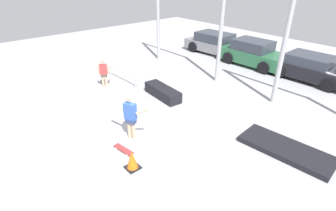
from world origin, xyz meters
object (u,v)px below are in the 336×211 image
parked_car_black (311,68)px  traffic_cone (132,160)px  parked_car_grey (215,44)px  grind_rail (122,74)px  parked_car_green (253,53)px  skateboarder (130,115)px  grind_box (163,92)px  bystander (104,72)px  skateboard (124,149)px  manual_pad (286,149)px

parked_car_black → traffic_cone: bearing=-92.0°
parked_car_grey → grind_rail: bearing=-93.5°
parked_car_green → parked_car_black: size_ratio=0.98×
skateboarder → parked_car_green: size_ratio=0.44×
grind_box → parked_car_grey: (-3.04, 7.27, 0.43)m
grind_rail → parked_car_grey: size_ratio=0.63×
parked_car_black → bystander: (-6.29, -8.79, 0.15)m
skateboarder → skateboard: (0.41, -0.61, -0.90)m
grind_box → traffic_cone: bearing=-50.1°
manual_pad → skateboarder: bearing=-138.8°
grind_box → parked_car_green: size_ratio=0.52×
parked_car_grey → bystander: bearing=-92.5°
manual_pad → bystander: 8.88m
skateboarder → grind_box: (-1.89, 2.96, -0.72)m
manual_pad → parked_car_grey: bearing=142.4°
manual_pad → grind_rail: grind_rail is taller
grind_box → grind_rail: bearing=-173.1°
manual_pad → skateboard: bearing=-130.9°
skateboarder → bystander: skateboarder is taller
grind_box → manual_pad: 5.82m
grind_rail → parked_car_black: (6.44, 7.70, 0.27)m
grind_rail → traffic_cone: (6.18, -3.45, -0.08)m
skateboarder → bystander: 4.96m
skateboarder → traffic_cone: 1.69m
grind_rail → parked_car_green: (3.08, 7.45, 0.35)m
skateboard → manual_pad: 5.34m
skateboarder → parked_car_grey: size_ratio=0.38×
grind_rail → manual_pad: bearing=5.3°
grind_rail → bystander: bearing=-82.1°
skateboarder → grind_box: skateboarder is taller
grind_box → manual_pad: (5.80, 0.46, -0.15)m
bystander → skateboard: bearing=99.0°
parked_car_green → bystander: parked_car_green is taller
manual_pad → traffic_cone: 5.01m
skateboard → parked_car_green: size_ratio=0.21×
traffic_cone → skateboard: bearing=165.3°
traffic_cone → bystander: bearing=158.7°
grind_rail → parked_car_grey: (-0.04, 7.63, 0.30)m
grind_rail → bystander: bystander is taller
skateboarder → traffic_cone: size_ratio=2.82×
parked_car_green → manual_pad: bearing=-50.9°
grind_box → bystander: size_ratio=1.42×
parked_car_green → bystander: 9.04m
grind_rail → parked_car_black: 10.04m
grind_box → bystander: (-2.84, -1.45, 0.55)m
skateboarder → skateboard: bearing=-80.4°
parked_car_grey → traffic_cone: (6.22, -11.08, -0.38)m
bystander → parked_car_grey: bearing=-147.3°
grind_rail → traffic_cone: size_ratio=4.67×
parked_car_green → bystander: size_ratio=2.72×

